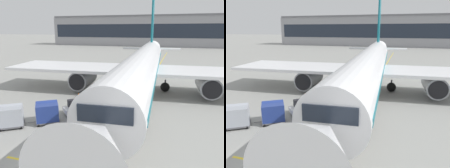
# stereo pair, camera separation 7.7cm
# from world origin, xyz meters

# --- Properties ---
(ground_plane) EXTENTS (600.00, 600.00, 0.00)m
(ground_plane) POSITION_xyz_m (0.00, 0.00, 0.00)
(ground_plane) COLOR gray
(parked_airplane) EXTENTS (36.41, 46.73, 15.30)m
(parked_airplane) POSITION_xyz_m (3.55, 17.65, 3.55)
(parked_airplane) COLOR white
(parked_airplane) RESTS_ON ground
(belt_loader) EXTENTS (4.78, 4.50, 2.99)m
(belt_loader) POSITION_xyz_m (-0.79, 8.50, 0.86)
(belt_loader) COLOR silver
(belt_loader) RESTS_ON ground
(baggage_cart_lead) EXTENTS (2.70, 2.45, 1.91)m
(baggage_cart_lead) POSITION_xyz_m (-2.92, 5.35, 1.00)
(baggage_cart_lead) COLOR #515156
(baggage_cart_lead) RESTS_ON ground
(baggage_cart_second) EXTENTS (2.70, 2.45, 1.91)m
(baggage_cart_second) POSITION_xyz_m (-5.37, 3.66, 1.00)
(baggage_cart_second) COLOR #515156
(baggage_cart_second) RESTS_ON ground
(ground_crew_by_loader) EXTENTS (0.50, 0.40, 1.74)m
(ground_crew_by_loader) POSITION_xyz_m (-0.18, 4.72, 1.00)
(ground_crew_by_loader) COLOR #514C42
(ground_crew_by_loader) RESTS_ON ground
(ground_crew_by_carts) EXTENTS (0.26, 0.57, 1.74)m
(ground_crew_by_carts) POSITION_xyz_m (-0.31, 5.55, 1.00)
(ground_crew_by_carts) COLOR #333847
(ground_crew_by_carts) RESTS_ON ground
(ground_crew_marshaller) EXTENTS (0.57, 0.28, 1.74)m
(ground_crew_marshaller) POSITION_xyz_m (-2.60, 5.31, 1.00)
(ground_crew_marshaller) COLOR #333847
(ground_crew_marshaller) RESTS_ON ground
(safety_cone_engine_keepout) EXTENTS (0.58, 0.58, 0.66)m
(safety_cone_engine_keepout) POSITION_xyz_m (-3.62, 17.91, 0.32)
(safety_cone_engine_keepout) COLOR black
(safety_cone_engine_keepout) RESTS_ON ground
(safety_cone_wingtip) EXTENTS (0.61, 0.61, 0.69)m
(safety_cone_wingtip) POSITION_xyz_m (-3.32, 12.65, 0.34)
(safety_cone_wingtip) COLOR black
(safety_cone_wingtip) RESTS_ON ground
(safety_cone_nose_mark) EXTENTS (0.56, 0.56, 0.64)m
(safety_cone_nose_mark) POSITION_xyz_m (-2.71, 16.40, 0.31)
(safety_cone_nose_mark) COLOR black
(safety_cone_nose_mark) RESTS_ON ground
(apron_guidance_line_lead_in) EXTENTS (0.20, 110.00, 0.01)m
(apron_guidance_line_lead_in) POSITION_xyz_m (3.69, 16.81, 0.00)
(apron_guidance_line_lead_in) COLOR yellow
(apron_guidance_line_lead_in) RESTS_ON ground
(terminal_building) EXTENTS (118.73, 14.88, 14.78)m
(terminal_building) POSITION_xyz_m (2.86, 102.94, 7.34)
(terminal_building) COLOR #939399
(terminal_building) RESTS_ON ground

